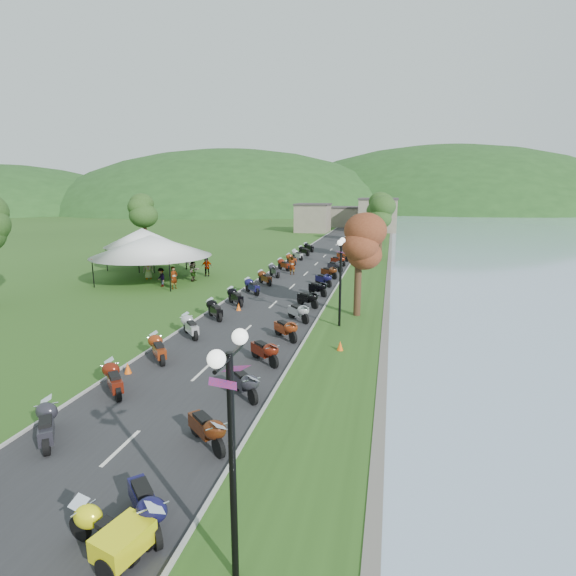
# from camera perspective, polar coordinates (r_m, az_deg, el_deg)

# --- Properties ---
(ground) EXTENTS (400.00, 400.00, 0.00)m
(ground) POSITION_cam_1_polar(r_m,az_deg,el_deg) (12.80, -31.33, -26.41)
(ground) COLOR #325F1E
(ground) RESTS_ON ground
(road) EXTENTS (7.00, 120.00, 0.02)m
(road) POSITION_cam_1_polar(r_m,az_deg,el_deg) (48.04, 3.61, 3.08)
(road) COLOR #29292B
(road) RESTS_ON ground
(hills_backdrop) EXTENTS (360.00, 120.00, 76.00)m
(hills_backdrop) POSITION_cam_1_polar(r_m,az_deg,el_deg) (207.09, 11.01, 9.91)
(hills_backdrop) COLOR #285621
(hills_backdrop) RESTS_ON ground
(far_building) EXTENTS (18.00, 16.00, 5.00)m
(far_building) POSITION_cam_1_polar(r_m,az_deg,el_deg) (92.46, 7.03, 8.97)
(far_building) COLOR gray
(far_building) RESTS_ON ground
(yellow_trike) EXTENTS (2.45, 1.89, 0.99)m
(yellow_trike) POSITION_cam_1_polar(r_m,az_deg,el_deg) (11.60, -22.28, -26.83)
(yellow_trike) COLOR yellow
(yellow_trike) RESTS_ON ground
(moto_row_left) EXTENTS (2.60, 55.02, 1.10)m
(moto_row_left) POSITION_cam_1_polar(r_m,az_deg,el_deg) (32.36, -5.62, -0.47)
(moto_row_left) COLOR #331411
(moto_row_left) RESTS_ON ground
(moto_row_right) EXTENTS (2.60, 47.35, 1.10)m
(moto_row_right) POSITION_cam_1_polar(r_m,az_deg,el_deg) (31.81, 3.11, -0.65)
(moto_row_right) COLOR #331411
(moto_row_right) RESTS_ON ground
(streetlamp_near) EXTENTS (1.40, 1.40, 5.00)m
(streetlamp_near) POSITION_cam_1_polar(r_m,az_deg,el_deg) (9.26, -7.06, -21.56)
(streetlamp_near) COLOR black
(streetlamp_near) RESTS_ON ground
(vendor_tent_main) EXTENTS (6.74, 6.74, 4.00)m
(vendor_tent_main) POSITION_cam_1_polar(r_m,az_deg,el_deg) (40.09, -16.89, 3.63)
(vendor_tent_main) COLOR white
(vendor_tent_main) RESTS_ON ground
(vendor_tent_side) EXTENTS (5.01, 5.01, 4.00)m
(vendor_tent_side) POSITION_cam_1_polar(r_m,az_deg,el_deg) (47.48, -17.91, 4.83)
(vendor_tent_side) COLOR white
(vendor_tent_side) RESTS_ON ground
(tree_lakeside) EXTENTS (2.55, 2.55, 7.08)m
(tree_lakeside) POSITION_cam_1_polar(r_m,az_deg,el_deg) (27.73, 8.95, 3.59)
(tree_lakeside) COLOR #30561F
(tree_lakeside) RESTS_ON ground
(pedestrian_a) EXTENTS (0.68, 0.79, 1.80)m
(pedestrian_a) POSITION_cam_1_polar(r_m,az_deg,el_deg) (36.87, -14.21, -0.09)
(pedestrian_a) COLOR slate
(pedestrian_a) RESTS_ON ground
(pedestrian_b) EXTENTS (1.05, 0.73, 1.97)m
(pedestrian_b) POSITION_cam_1_polar(r_m,az_deg,el_deg) (45.92, -12.60, 2.37)
(pedestrian_b) COLOR slate
(pedestrian_b) RESTS_ON ground
(pedestrian_c) EXTENTS (1.04, 0.93, 1.54)m
(pedestrian_c) POSITION_cam_1_polar(r_m,az_deg,el_deg) (38.01, -15.73, 0.19)
(pedestrian_c) COLOR slate
(pedestrian_c) RESTS_ON ground
(traffic_cone_near) EXTENTS (0.32, 0.32, 0.50)m
(traffic_cone_near) POSITION_cam_1_polar(r_m,az_deg,el_deg) (20.57, -19.69, -9.57)
(traffic_cone_near) COLOR #F2590C
(traffic_cone_near) RESTS_ON ground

